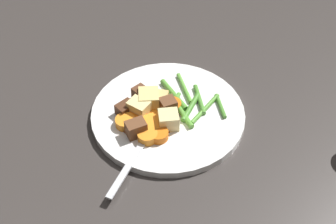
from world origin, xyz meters
TOP-DOWN VIEW (x-y plane):
  - ground_plane at (0.00, 0.00)m, footprint 3.00×3.00m
  - dinner_plate at (0.00, 0.00)m, footprint 0.25×0.25m
  - stew_sauce at (0.03, 0.00)m, footprint 0.10×0.10m
  - carrot_slice_0 at (0.03, 0.05)m, footprint 0.04×0.04m
  - carrot_slice_1 at (0.07, 0.01)m, footprint 0.05×0.05m
  - carrot_slice_2 at (0.02, -0.01)m, footprint 0.04×0.04m
  - carrot_slice_3 at (0.05, 0.01)m, footprint 0.04×0.04m
  - carrot_slice_4 at (0.05, 0.05)m, footprint 0.04×0.04m
  - carrot_slice_5 at (0.04, 0.03)m, footprint 0.04×0.04m
  - carrot_slice_6 at (-0.01, -0.01)m, footprint 0.04×0.04m
  - potato_chunk_0 at (0.01, 0.03)m, footprint 0.04×0.03m
  - potato_chunk_1 at (0.01, -0.02)m, footprint 0.04×0.04m
  - potato_chunk_2 at (0.03, -0.02)m, footprint 0.04×0.04m
  - potato_chunk_3 at (0.05, -0.01)m, footprint 0.04×0.04m
  - meat_chunk_0 at (0.06, 0.03)m, footprint 0.03×0.03m
  - meat_chunk_1 at (0.03, -0.04)m, footprint 0.03×0.03m
  - meat_chunk_2 at (0.07, -0.02)m, footprint 0.03×0.03m
  - meat_chunk_3 at (0.00, -0.00)m, footprint 0.03×0.03m
  - green_bean_0 at (-0.02, 0.01)m, footprint 0.02×0.08m
  - green_bean_1 at (-0.04, -0.04)m, footprint 0.01×0.07m
  - green_bean_2 at (-0.04, 0.01)m, footprint 0.05×0.05m
  - green_bean_3 at (-0.02, -0.03)m, footprint 0.03×0.08m
  - green_bean_4 at (-0.06, -0.01)m, footprint 0.02×0.07m
  - green_bean_5 at (-0.01, 0.00)m, footprint 0.05×0.07m
  - green_bean_6 at (-0.06, 0.01)m, footprint 0.07×0.05m
  - green_bean_7 at (-0.09, 0.02)m, footprint 0.01×0.05m
  - fork at (0.07, 0.07)m, footprint 0.13×0.14m

SIDE VIEW (x-z plane):
  - ground_plane at x=0.00m, z-range 0.00..0.00m
  - dinner_plate at x=0.00m, z-range 0.00..0.01m
  - stew_sauce at x=0.03m, z-range 0.01..0.02m
  - fork at x=0.07m, z-range 0.01..0.02m
  - green_bean_5 at x=-0.01m, z-range 0.01..0.02m
  - green_bean_7 at x=-0.09m, z-range 0.01..0.02m
  - green_bean_6 at x=-0.06m, z-range 0.01..0.02m
  - green_bean_1 at x=-0.04m, z-range 0.01..0.02m
  - green_bean_4 at x=-0.06m, z-range 0.01..0.02m
  - carrot_slice_2 at x=0.02m, z-range 0.01..0.02m
  - green_bean_2 at x=-0.04m, z-range 0.01..0.02m
  - green_bean_0 at x=-0.02m, z-range 0.01..0.02m
  - green_bean_3 at x=-0.02m, z-range 0.01..0.02m
  - carrot_slice_6 at x=-0.01m, z-range 0.01..0.02m
  - carrot_slice_3 at x=0.05m, z-range 0.01..0.03m
  - carrot_slice_0 at x=0.03m, z-range 0.01..0.03m
  - carrot_slice_1 at x=0.07m, z-range 0.01..0.03m
  - carrot_slice_4 at x=0.05m, z-range 0.01..0.03m
  - carrot_slice_5 at x=0.04m, z-range 0.01..0.03m
  - meat_chunk_2 at x=0.07m, z-range 0.01..0.03m
  - meat_chunk_1 at x=0.03m, z-range 0.01..0.04m
  - potato_chunk_1 at x=0.01m, z-range 0.01..0.04m
  - meat_chunk_0 at x=0.06m, z-range 0.01..0.04m
  - potato_chunk_0 at x=0.01m, z-range 0.01..0.04m
  - meat_chunk_3 at x=0.00m, z-range 0.01..0.04m
  - potato_chunk_3 at x=0.05m, z-range 0.01..0.04m
  - potato_chunk_2 at x=0.03m, z-range 0.01..0.04m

